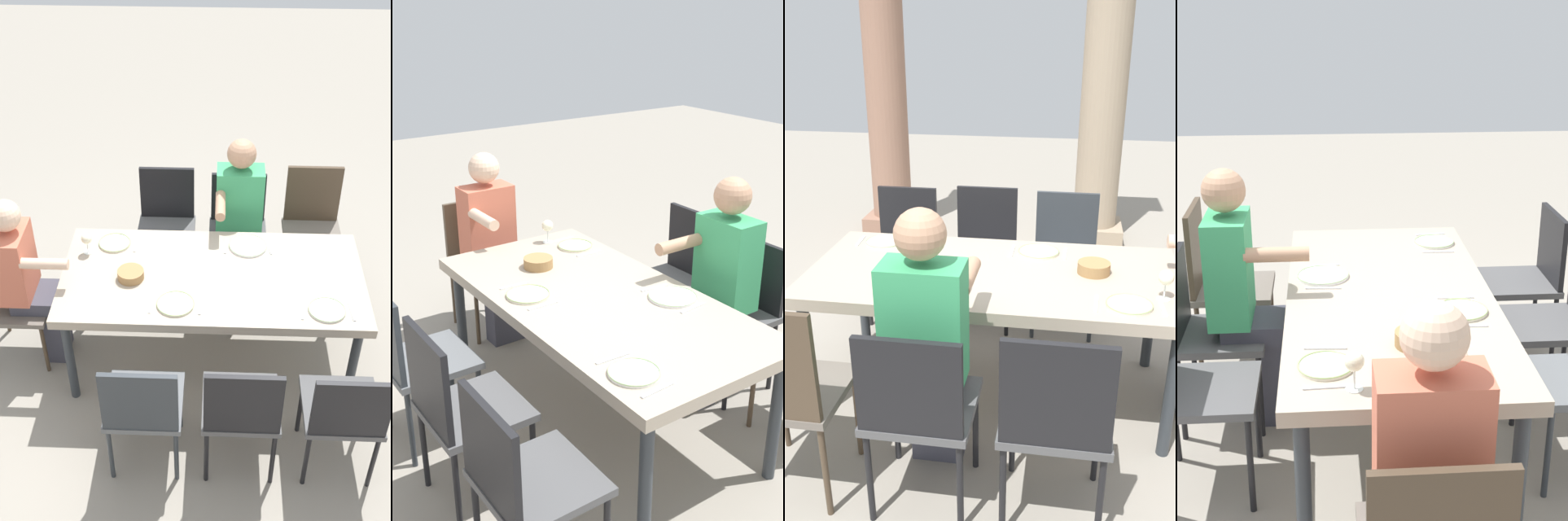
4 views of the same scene
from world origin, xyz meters
TOP-DOWN VIEW (x-y plane):
  - ground_plane at (0.00, 0.00)m, footprint 16.00×16.00m
  - dining_table at (0.00, 0.00)m, footprint 1.96×0.96m
  - chair_west_north at (-0.75, 0.90)m, footprint 0.44×0.44m
  - chair_west_south at (-0.75, -0.91)m, footprint 0.44×0.44m
  - chair_mid_north at (-0.18, 0.90)m, footprint 0.44×0.44m
  - chair_mid_south at (-0.18, -0.90)m, footprint 0.44×0.44m
  - chair_east_north at (0.37, 0.90)m, footprint 0.44×0.44m
  - chair_east_south at (0.37, -0.90)m, footprint 0.44×0.44m
  - chair_head_east at (1.40, 0.00)m, footprint 0.44×0.44m
  - diner_woman_green at (-0.18, -0.70)m, footprint 0.35×0.49m
  - diner_man_white at (1.22, 0.00)m, footprint 0.49×0.35m
  - plate_0 at (-0.70, 0.32)m, footprint 0.23×0.23m
  - fork_0 at (-0.85, 0.32)m, footprint 0.03×0.17m
  - spoon_0 at (-0.55, 0.32)m, footprint 0.02×0.17m
  - plate_1 at (-0.24, -0.31)m, footprint 0.26×0.26m
  - fork_1 at (-0.39, -0.31)m, footprint 0.03×0.17m
  - spoon_1 at (-0.09, -0.31)m, footprint 0.03×0.17m
  - plate_2 at (0.22, 0.30)m, footprint 0.23×0.23m
  - fork_2 at (0.07, 0.30)m, footprint 0.02×0.17m
  - spoon_2 at (0.37, 0.30)m, footprint 0.02×0.17m
  - plate_3 at (0.68, -0.31)m, footprint 0.22×0.22m
  - wine_glass_3 at (0.84, -0.21)m, footprint 0.07×0.07m
  - fork_3 at (0.53, -0.31)m, footprint 0.03×0.17m
  - spoon_3 at (0.83, -0.31)m, footprint 0.02×0.17m
  - bread_basket at (0.52, 0.05)m, footprint 0.17×0.17m

SIDE VIEW (x-z plane):
  - ground_plane at x=0.00m, z-range 0.00..0.00m
  - chair_head_east at x=1.40m, z-range 0.06..0.96m
  - chair_east_north at x=0.37m, z-range 0.07..0.98m
  - chair_west_north at x=-0.75m, z-range 0.08..0.97m
  - chair_mid_south at x=-0.18m, z-range 0.08..0.97m
  - chair_mid_north at x=-0.18m, z-range 0.08..1.00m
  - chair_east_south at x=0.37m, z-range 0.08..1.01m
  - chair_west_south at x=-0.75m, z-range 0.07..1.04m
  - diner_man_white at x=1.22m, z-range 0.05..1.32m
  - dining_table at x=0.00m, z-range 0.31..1.06m
  - diner_woman_green at x=-0.18m, z-range 0.05..1.36m
  - fork_0 at x=-0.85m, z-range 0.74..0.75m
  - spoon_0 at x=-0.55m, z-range 0.74..0.75m
  - fork_1 at x=-0.39m, z-range 0.74..0.75m
  - spoon_1 at x=-0.09m, z-range 0.74..0.75m
  - fork_2 at x=0.07m, z-range 0.74..0.75m
  - spoon_2 at x=0.37m, z-range 0.74..0.75m
  - fork_3 at x=0.53m, z-range 0.74..0.75m
  - spoon_3 at x=0.83m, z-range 0.74..0.75m
  - plate_1 at x=-0.24m, z-range 0.75..0.76m
  - plate_2 at x=0.22m, z-range 0.75..0.76m
  - plate_0 at x=-0.70m, z-range 0.75..0.76m
  - plate_3 at x=0.68m, z-range 0.75..0.76m
  - bread_basket at x=0.52m, z-range 0.74..0.80m
  - wine_glass_3 at x=0.84m, z-range 0.78..0.93m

